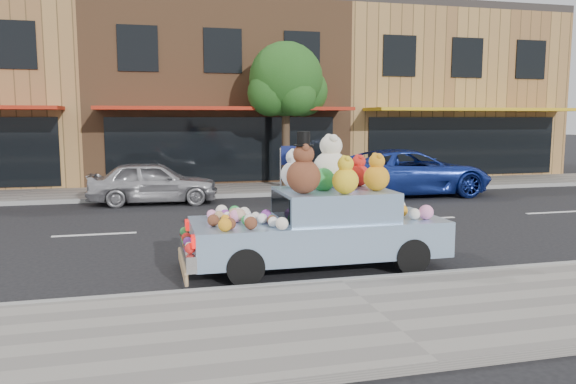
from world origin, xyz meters
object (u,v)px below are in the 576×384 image
object	(u,v)px
art_car	(319,221)
car_silver	(153,182)
street_tree	(286,86)
car_blue	(408,172)

from	to	relation	value
art_car	car_silver	bearing A→B (deg)	108.30
street_tree	car_blue	bearing A→B (deg)	-33.33
car_blue	art_car	world-z (taller)	art_car
car_silver	art_car	distance (m)	8.58
street_tree	car_silver	xyz separation A→B (m)	(-4.67, -2.21, -3.04)
car_blue	art_car	size ratio (longest dim) A/B	1.23
car_blue	car_silver	bearing A→B (deg)	89.49
car_silver	art_car	size ratio (longest dim) A/B	0.85
street_tree	car_blue	xyz separation A→B (m)	(3.61, -2.37, -2.93)
car_blue	art_car	distance (m)	9.76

